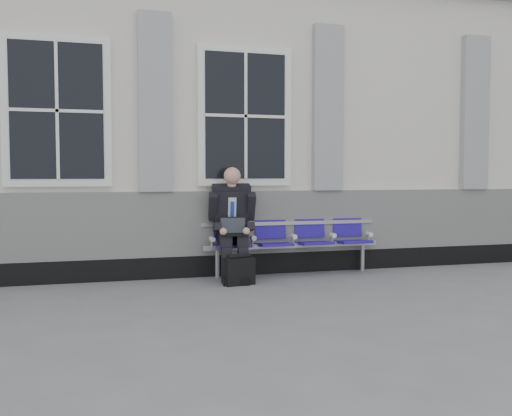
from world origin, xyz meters
name	(u,v)px	position (x,y,z in m)	size (l,w,h in m)	color
ground	(247,297)	(0.00, 0.00, 0.00)	(70.00, 70.00, 0.00)	slate
station_building	(195,129)	(-0.02, 3.47, 2.22)	(14.40, 4.40, 4.49)	silver
bench	(292,236)	(1.02, 1.32, 0.55)	(2.60, 0.47, 0.91)	#9EA0A3
businessman	(232,220)	(0.10, 1.18, 0.81)	(0.66, 0.89, 1.53)	black
briefcase	(239,271)	(0.09, 0.74, 0.19)	(0.42, 0.24, 0.40)	black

